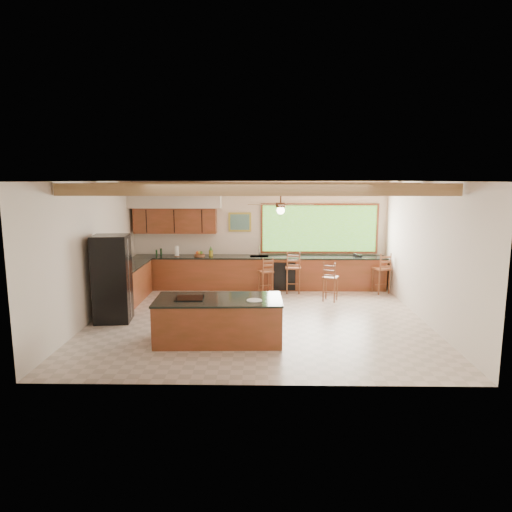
{
  "coord_description": "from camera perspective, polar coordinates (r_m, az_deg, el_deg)",
  "views": [
    {
      "loc": [
        0.12,
        -9.64,
        3.03
      ],
      "look_at": [
        -0.05,
        0.8,
        1.28
      ],
      "focal_mm": 32.0,
      "sensor_mm": 36.0,
      "label": 1
    }
  ],
  "objects": [
    {
      "name": "counter_run",
      "position": [
        12.46,
        -3.4,
        -2.39
      ],
      "size": [
        7.12,
        3.1,
        1.22
      ],
      "color": "brown",
      "rests_on": "ground"
    },
    {
      "name": "bar_stool_b",
      "position": [
        12.28,
        4.68,
        -1.56
      ],
      "size": [
        0.42,
        0.42,
        1.15
      ],
      "rotation": [
        0.0,
        0.0,
        -0.03
      ],
      "color": "brown",
      "rests_on": "ground"
    },
    {
      "name": "bar_stool_c",
      "position": [
        11.57,
        9.34,
        -2.75
      ],
      "size": [
        0.47,
        0.47,
        1.01
      ],
      "rotation": [
        0.0,
        0.0,
        -0.38
      ],
      "color": "brown",
      "rests_on": "ground"
    },
    {
      "name": "ground",
      "position": [
        10.11,
        0.22,
        -7.94
      ],
      "size": [
        7.2,
        7.2,
        0.0
      ],
      "primitive_type": "plane",
      "color": "beige",
      "rests_on": "ground"
    },
    {
      "name": "bar_stool_d",
      "position": [
        12.67,
        15.47,
        -1.62
      ],
      "size": [
        0.51,
        0.51,
        1.12
      ],
      "rotation": [
        0.0,
        0.0,
        0.34
      ],
      "color": "brown",
      "rests_on": "ground"
    },
    {
      "name": "refrigerator",
      "position": [
        10.26,
        -17.52,
        -2.71
      ],
      "size": [
        0.8,
        0.78,
        1.88
      ],
      "rotation": [
        0.0,
        0.0,
        0.1
      ],
      "color": "black",
      "rests_on": "ground"
    },
    {
      "name": "bar_stool_a",
      "position": [
        12.23,
        1.21,
        -2.03
      ],
      "size": [
        0.46,
        0.46,
        0.99
      ],
      "rotation": [
        0.0,
        0.0,
        0.39
      ],
      "color": "brown",
      "rests_on": "ground"
    },
    {
      "name": "room_shell",
      "position": [
        10.33,
        -0.66,
        4.97
      ],
      "size": [
        7.27,
        6.54,
        3.02
      ],
      "color": "beige",
      "rests_on": "ground"
    },
    {
      "name": "island",
      "position": [
        8.74,
        -4.67,
        -7.93
      ],
      "size": [
        2.41,
        1.19,
        0.85
      ],
      "rotation": [
        0.0,
        0.0,
        0.03
      ],
      "color": "brown",
      "rests_on": "ground"
    }
  ]
}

